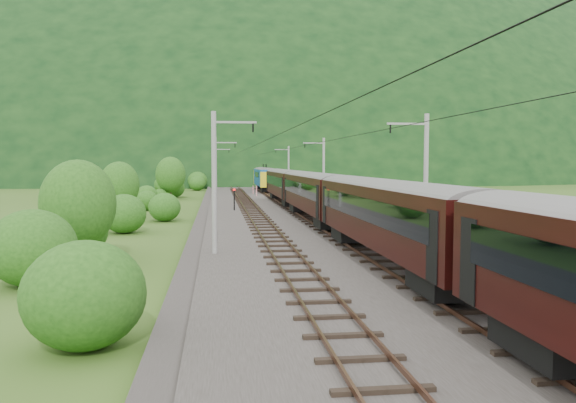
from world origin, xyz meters
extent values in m
plane|color=#335119|center=(0.00, 0.00, 0.00)|extent=(600.00, 600.00, 0.00)
cube|color=#38332D|center=(0.00, 10.00, 0.15)|extent=(14.00, 220.00, 0.30)
cube|color=brown|center=(-3.12, 10.00, 0.49)|extent=(0.08, 220.00, 0.15)
cube|color=brown|center=(-1.68, 10.00, 0.49)|extent=(0.08, 220.00, 0.15)
cube|color=black|center=(-2.40, 10.00, 0.36)|extent=(2.40, 220.00, 0.12)
cube|color=brown|center=(1.68, 10.00, 0.49)|extent=(0.08, 220.00, 0.15)
cube|color=brown|center=(3.12, 10.00, 0.49)|extent=(0.08, 220.00, 0.15)
cube|color=black|center=(2.40, 10.00, 0.36)|extent=(2.40, 220.00, 0.12)
cylinder|color=gray|center=(-6.20, 0.00, 4.30)|extent=(0.28, 0.28, 8.00)
cube|color=gray|center=(-5.00, 0.00, 7.70)|extent=(2.40, 0.12, 0.12)
cylinder|color=black|center=(-4.00, 0.00, 7.40)|extent=(0.10, 0.10, 0.50)
cylinder|color=gray|center=(-6.20, 32.00, 4.30)|extent=(0.28, 0.28, 8.00)
cube|color=gray|center=(-5.00, 32.00, 7.70)|extent=(2.40, 0.12, 0.12)
cylinder|color=black|center=(-4.00, 32.00, 7.40)|extent=(0.10, 0.10, 0.50)
cylinder|color=gray|center=(-6.20, 64.00, 4.30)|extent=(0.28, 0.28, 8.00)
cube|color=gray|center=(-5.00, 64.00, 7.70)|extent=(2.40, 0.12, 0.12)
cylinder|color=black|center=(-4.00, 64.00, 7.40)|extent=(0.10, 0.10, 0.50)
cylinder|color=gray|center=(-6.20, 96.00, 4.30)|extent=(0.28, 0.28, 8.00)
cube|color=gray|center=(-5.00, 96.00, 7.70)|extent=(2.40, 0.12, 0.12)
cylinder|color=black|center=(-4.00, 96.00, 7.40)|extent=(0.10, 0.10, 0.50)
cylinder|color=gray|center=(-6.20, 128.00, 4.30)|extent=(0.28, 0.28, 8.00)
cube|color=gray|center=(-5.00, 128.00, 7.70)|extent=(2.40, 0.12, 0.12)
cylinder|color=black|center=(-4.00, 128.00, 7.40)|extent=(0.10, 0.10, 0.50)
cylinder|color=gray|center=(6.20, 0.00, 4.30)|extent=(0.28, 0.28, 8.00)
cube|color=gray|center=(5.00, 0.00, 7.70)|extent=(2.40, 0.12, 0.12)
cylinder|color=black|center=(4.00, 0.00, 7.40)|extent=(0.10, 0.10, 0.50)
cylinder|color=gray|center=(6.20, 32.00, 4.30)|extent=(0.28, 0.28, 8.00)
cube|color=gray|center=(5.00, 32.00, 7.70)|extent=(2.40, 0.12, 0.12)
cylinder|color=black|center=(4.00, 32.00, 7.40)|extent=(0.10, 0.10, 0.50)
cylinder|color=gray|center=(6.20, 64.00, 4.30)|extent=(0.28, 0.28, 8.00)
cube|color=gray|center=(5.00, 64.00, 7.70)|extent=(2.40, 0.12, 0.12)
cylinder|color=black|center=(4.00, 64.00, 7.40)|extent=(0.10, 0.10, 0.50)
cylinder|color=gray|center=(6.20, 96.00, 4.30)|extent=(0.28, 0.28, 8.00)
cube|color=gray|center=(5.00, 96.00, 7.70)|extent=(2.40, 0.12, 0.12)
cylinder|color=black|center=(4.00, 96.00, 7.40)|extent=(0.10, 0.10, 0.50)
cylinder|color=gray|center=(6.20, 128.00, 4.30)|extent=(0.28, 0.28, 8.00)
cube|color=gray|center=(5.00, 128.00, 7.70)|extent=(2.40, 0.12, 0.12)
cylinder|color=black|center=(4.00, 128.00, 7.40)|extent=(0.10, 0.10, 0.50)
cylinder|color=black|center=(-2.40, 10.00, 7.10)|extent=(0.03, 198.00, 0.03)
cylinder|color=black|center=(2.40, 10.00, 7.10)|extent=(0.03, 198.00, 0.03)
ellipsoid|color=black|center=(0.00, 260.00, 0.00)|extent=(504.00, 360.00, 244.00)
ellipsoid|color=black|center=(-120.00, 300.00, 0.00)|extent=(336.00, 280.00, 132.00)
cube|color=black|center=(2.40, -18.93, 1.00)|extent=(2.09, 3.04, 0.85)
cube|color=black|center=(2.40, -4.76, 2.85)|extent=(2.75, 20.88, 2.85)
cylinder|color=slate|center=(2.40, -4.76, 4.13)|extent=(2.75, 20.77, 2.75)
cube|color=black|center=(1.00, -4.76, 3.19)|extent=(0.05, 18.37, 1.09)
cube|color=black|center=(3.80, -4.76, 3.19)|extent=(0.05, 18.37, 1.09)
cube|color=black|center=(2.40, -12.06, 1.00)|extent=(2.09, 3.04, 0.85)
cube|color=black|center=(2.40, 2.55, 1.00)|extent=(2.09, 3.04, 0.85)
cube|color=black|center=(2.40, 16.72, 2.85)|extent=(2.75, 20.88, 2.85)
cylinder|color=slate|center=(2.40, 16.72, 4.13)|extent=(2.75, 20.77, 2.75)
cube|color=black|center=(1.00, 16.72, 3.19)|extent=(0.05, 18.37, 1.09)
cube|color=black|center=(3.80, 16.72, 3.19)|extent=(0.05, 18.37, 1.09)
cube|color=black|center=(2.40, 9.42, 1.00)|extent=(2.09, 3.04, 0.85)
cube|color=black|center=(2.40, 24.03, 1.00)|extent=(2.09, 3.04, 0.85)
cube|color=black|center=(2.40, 38.20, 2.85)|extent=(2.75, 20.88, 2.85)
cylinder|color=slate|center=(2.40, 38.20, 4.13)|extent=(2.75, 20.77, 2.75)
cube|color=black|center=(1.00, 38.20, 3.19)|extent=(0.05, 18.37, 1.09)
cube|color=black|center=(3.80, 38.20, 3.19)|extent=(0.05, 18.37, 1.09)
cube|color=black|center=(2.40, 30.90, 1.00)|extent=(2.09, 3.04, 0.85)
cube|color=black|center=(2.40, 45.51, 1.00)|extent=(2.09, 3.04, 0.85)
cube|color=#1454A0|center=(2.40, 68.22, 2.85)|extent=(2.75, 17.08, 2.85)
cylinder|color=slate|center=(2.40, 68.22, 4.13)|extent=(2.75, 17.00, 2.75)
cube|color=black|center=(1.00, 68.22, 3.19)|extent=(0.05, 15.03, 1.09)
cube|color=black|center=(3.80, 68.22, 3.19)|extent=(0.05, 15.03, 1.09)
cube|color=black|center=(2.40, 62.25, 1.00)|extent=(2.09, 3.04, 0.85)
cube|color=black|center=(2.40, 74.20, 1.00)|extent=(2.09, 3.04, 0.85)
cube|color=gold|center=(2.40, 76.57, 2.66)|extent=(2.81, 0.50, 2.56)
cube|color=gold|center=(2.40, 59.88, 2.66)|extent=(2.81, 0.50, 2.56)
cube|color=black|center=(2.40, 71.22, 4.79)|extent=(0.08, 1.60, 0.85)
cylinder|color=red|center=(-0.13, 60.75, 0.98)|extent=(0.15, 0.15, 1.37)
cylinder|color=red|center=(0.01, 54.84, 1.09)|extent=(0.17, 0.17, 1.58)
cylinder|color=black|center=(-4.21, 28.92, 1.39)|extent=(0.15, 0.15, 2.17)
sphere|color=red|center=(-4.21, 28.92, 2.52)|extent=(0.26, 0.26, 0.26)
ellipsoid|color=#1F4D14|center=(-9.89, -15.16, 1.60)|extent=(3.55, 3.55, 3.19)
ellipsoid|color=#1F4D14|center=(-14.08, -6.28, 1.71)|extent=(3.79, 3.79, 3.41)
ellipsoid|color=#1F4D14|center=(-13.97, 2.51, 1.31)|extent=(2.91, 2.91, 2.62)
ellipsoid|color=#1F4D14|center=(-13.16, 12.32, 1.52)|extent=(3.37, 3.37, 3.04)
ellipsoid|color=#1F4D14|center=(-10.89, 20.90, 1.33)|extent=(2.96, 2.96, 2.66)
ellipsoid|color=#1F4D14|center=(-13.95, 33.17, 1.14)|extent=(2.53, 2.53, 2.28)
ellipsoid|color=#1F4D14|center=(-15.11, 42.43, 1.25)|extent=(2.78, 2.78, 2.51)
ellipsoid|color=#1F4D14|center=(-14.30, 51.50, 0.83)|extent=(1.85, 1.85, 1.67)
ellipsoid|color=#1F4D14|center=(-12.74, 57.87, 1.47)|extent=(3.26, 3.26, 2.94)
ellipsoid|color=#1F4D14|center=(-15.03, 67.04, 1.64)|extent=(3.65, 3.65, 3.29)
ellipsoid|color=#1F4D14|center=(-9.88, 78.66, 1.43)|extent=(3.18, 3.18, 2.87)
ellipsoid|color=#1F4D14|center=(-10.06, 85.53, 1.81)|extent=(4.01, 4.01, 3.61)
ellipsoid|color=#1F4D14|center=(-13.02, 95.07, 1.75)|extent=(3.89, 3.89, 3.50)
cylinder|color=black|center=(-13.31, -1.21, 1.52)|extent=(0.24, 0.24, 3.04)
ellipsoid|color=#1F4D14|center=(-13.31, -1.21, 3.26)|extent=(3.91, 3.91, 4.69)
cylinder|color=black|center=(-15.59, 25.01, 1.51)|extent=(0.24, 0.24, 3.02)
ellipsoid|color=#1F4D14|center=(-15.59, 25.01, 3.23)|extent=(3.88, 3.88, 4.66)
cylinder|color=black|center=(-12.88, 52.91, 1.72)|extent=(0.24, 0.24, 3.44)
ellipsoid|color=#1F4D14|center=(-12.88, 52.91, 3.68)|extent=(4.42, 4.42, 5.30)
ellipsoid|color=#1F4D14|center=(12.15, 18.16, 0.85)|extent=(1.89, 1.89, 1.70)
ellipsoid|color=#1F4D14|center=(12.35, 51.74, 1.28)|extent=(2.85, 2.85, 2.56)
camera|label=1|loc=(-6.04, -31.82, 5.42)|focal=35.00mm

